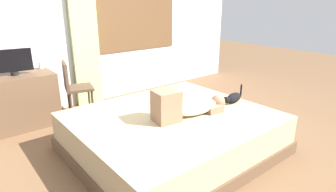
{
  "coord_description": "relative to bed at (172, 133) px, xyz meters",
  "views": [
    {
      "loc": [
        -2.02,
        -2.17,
        1.68
      ],
      "look_at": [
        -0.02,
        0.29,
        0.61
      ],
      "focal_mm": 30.01,
      "sensor_mm": 36.0,
      "label": 1
    }
  ],
  "objects": [
    {
      "name": "ground_plane",
      "position": [
        0.12,
        -0.09,
        -0.23
      ],
      "size": [
        16.0,
        16.0,
        0.0
      ],
      "primitive_type": "plane",
      "color": "brown"
    },
    {
      "name": "back_wall_with_window",
      "position": [
        0.16,
        2.26,
        1.22
      ],
      "size": [
        6.4,
        0.14,
        2.9
      ],
      "color": "silver",
      "rests_on": "ground"
    },
    {
      "name": "bed",
      "position": [
        0.0,
        0.0,
        0.0
      ],
      "size": [
        2.17,
        1.91,
        0.46
      ],
      "color": "brown",
      "rests_on": "ground"
    },
    {
      "name": "person_lying",
      "position": [
        0.12,
        -0.13,
        0.35
      ],
      "size": [
        0.94,
        0.37,
        0.34
      ],
      "color": "silver",
      "rests_on": "bed"
    },
    {
      "name": "cat",
      "position": [
        0.84,
        -0.19,
        0.3
      ],
      "size": [
        0.36,
        0.12,
        0.21
      ],
      "color": "black",
      "rests_on": "bed"
    },
    {
      "name": "desk",
      "position": [
        -1.17,
        1.87,
        0.14
      ],
      "size": [
        0.9,
        0.56,
        0.74
      ],
      "color": "brown",
      "rests_on": "ground"
    },
    {
      "name": "tv_monitor",
      "position": [
        -1.19,
        1.87,
        0.7
      ],
      "size": [
        0.48,
        0.1,
        0.35
      ],
      "color": "black",
      "rests_on": "desk"
    },
    {
      "name": "cup",
      "position": [
        -0.79,
        2.06,
        0.56
      ],
      "size": [
        0.07,
        0.07,
        0.09
      ],
      "primitive_type": "cylinder",
      "color": "white",
      "rests_on": "desk"
    },
    {
      "name": "chair_by_desk",
      "position": [
        -0.48,
        1.68,
        0.28
      ],
      "size": [
        0.46,
        0.46,
        0.86
      ],
      "color": "#4C3828",
      "rests_on": "ground"
    },
    {
      "name": "curtain_left",
      "position": [
        -0.05,
        2.15,
        0.99
      ],
      "size": [
        0.44,
        0.06,
        2.43
      ],
      "primitive_type": "cube",
      "color": "#ADCC75",
      "rests_on": "ground"
    }
  ]
}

